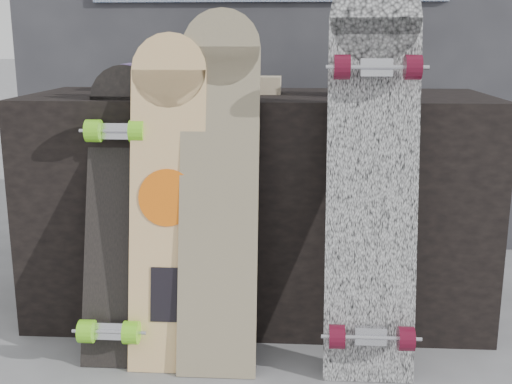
# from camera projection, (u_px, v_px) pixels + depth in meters

# --- Properties ---
(ground) EXTENTS (60.00, 60.00, 0.00)m
(ground) POSITION_uv_depth(u_px,v_px,m) (248.00, 373.00, 1.95)
(ground) COLOR slate
(ground) RESTS_ON ground
(vendor_table) EXTENTS (1.60, 0.60, 0.80)m
(vendor_table) POSITION_uv_depth(u_px,v_px,m) (258.00, 204.00, 2.34)
(vendor_table) COLOR black
(vendor_table) RESTS_ON ground
(booth) EXTENTS (2.40, 0.22, 2.20)m
(booth) POSITION_uv_depth(u_px,v_px,m) (269.00, 14.00, 3.00)
(booth) COLOR #303035
(booth) RESTS_ON ground
(merch_box_purple) EXTENTS (0.18, 0.12, 0.10)m
(merch_box_purple) POSITION_uv_depth(u_px,v_px,m) (150.00, 77.00, 2.37)
(merch_box_purple) COLOR #5C3770
(merch_box_purple) RESTS_ON vendor_table
(merch_box_small) EXTENTS (0.14, 0.14, 0.12)m
(merch_box_small) POSITION_uv_depth(u_px,v_px,m) (358.00, 78.00, 2.17)
(merch_box_small) COLOR #5C3770
(merch_box_small) RESTS_ON vendor_table
(merch_box_flat) EXTENTS (0.22, 0.10, 0.06)m
(merch_box_flat) POSITION_uv_depth(u_px,v_px,m) (250.00, 85.00, 2.26)
(merch_box_flat) COLOR #D1B78C
(merch_box_flat) RESTS_ON vendor_table
(longboard_geisha) EXTENTS (0.23, 0.24, 1.01)m
(longboard_geisha) POSITION_uv_depth(u_px,v_px,m) (167.00, 193.00, 1.94)
(longboard_geisha) COLOR beige
(longboard_geisha) RESTS_ON ground
(longboard_celtic) EXTENTS (0.24, 0.29, 1.08)m
(longboard_celtic) POSITION_uv_depth(u_px,v_px,m) (219.00, 180.00, 1.93)
(longboard_celtic) COLOR beige
(longboard_celtic) RESTS_ON ground
(longboard_cascadia) EXTENTS (0.27, 0.29, 1.18)m
(longboard_cascadia) POSITION_uv_depth(u_px,v_px,m) (373.00, 172.00, 1.86)
(longboard_cascadia) COLOR white
(longboard_cascadia) RESTS_ON ground
(skateboard_dark) EXTENTS (0.21, 0.34, 0.91)m
(skateboard_dark) POSITION_uv_depth(u_px,v_px,m) (117.00, 211.00, 1.99)
(skateboard_dark) COLOR black
(skateboard_dark) RESTS_ON ground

